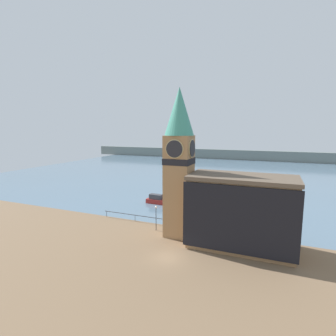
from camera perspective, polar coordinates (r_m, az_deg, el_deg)
ground_plane at (r=34.32m, az=-0.06°, el=-18.90°), size 160.00×160.00×0.00m
water at (r=100.25m, az=15.32°, el=-0.85°), size 160.00×120.00×0.00m
far_shoreline at (r=139.43m, az=17.38°, el=2.67°), size 180.00×3.00×5.00m
pier_railing at (r=46.27m, az=-7.20°, el=-10.25°), size 12.37×0.08×1.09m
clock_tower at (r=37.76m, az=2.44°, el=1.96°), size 4.21×4.21×21.61m
pier_building at (r=36.49m, az=15.64°, el=-9.19°), size 13.92×7.00×9.76m
boat_near at (r=56.14m, az=-1.88°, el=-7.07°), size 6.39×2.03×1.96m
mooring_bollard_near at (r=42.31m, az=0.38°, el=-12.79°), size 0.31×0.31×0.78m
lamp_post at (r=41.43m, az=-2.63°, el=-9.84°), size 0.32×0.32×3.93m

